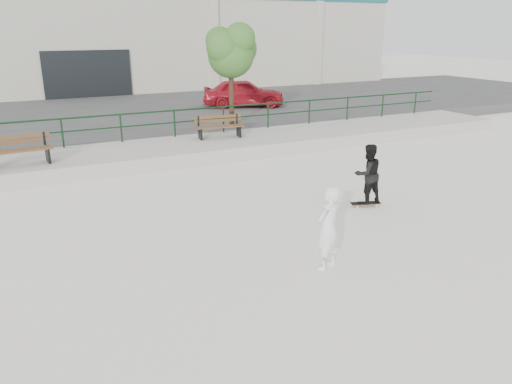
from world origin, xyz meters
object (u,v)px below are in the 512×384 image
standing_skater (368,174)px  red_car (244,93)px  seated_skater (328,228)px  skateboard (366,203)px  tree (231,49)px  bench_left (18,151)px  bench_right (219,127)px

standing_skater → red_car: bearing=-98.6°
red_car → seated_skater: bearing=-177.8°
skateboard → standing_skater: 0.80m
tree → standing_skater: tree is taller
bench_left → red_car: (11.05, 7.53, 0.27)m
tree → skateboard: (-0.38, -9.37, -3.54)m
bench_left → bench_right: 7.00m
tree → bench_left: bearing=-160.9°
seated_skater → skateboard: bearing=-161.9°
tree → standing_skater: 9.77m
skateboard → seated_skater: bearing=-122.6°
bench_left → standing_skater: (7.94, -6.49, -0.07)m
standing_skater → seated_skater: (-2.93, -2.48, -0.05)m
standing_skater → seated_skater: size_ratio=0.94×
bench_left → standing_skater: 10.26m
bench_right → tree: bearing=62.1°
red_car → skateboard: (-3.11, -14.02, -1.14)m
tree → skateboard: size_ratio=5.16×
bench_left → seated_skater: bearing=-65.9°
red_car → bench_left: bearing=146.6°
tree → standing_skater: size_ratio=2.66×
red_car → skateboard: size_ratio=5.22×
bench_left → red_car: red_car is taller
bench_left → skateboard: size_ratio=2.49×
bench_right → seated_skater: (-1.93, -9.96, -0.08)m
red_car → seated_skater: size_ratio=2.53×
standing_skater → seated_skater: seated_skater is taller
tree → skateboard: 10.03m
bench_right → standing_skater: bearing=-74.0°
standing_skater → bench_left: bearing=-35.3°
bench_left → seated_skater: seated_skater is taller
bench_right → standing_skater: (1.01, -7.47, -0.03)m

